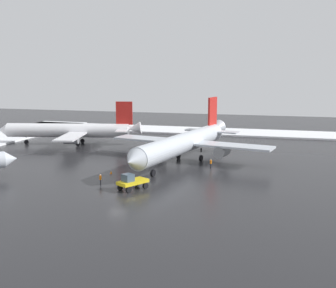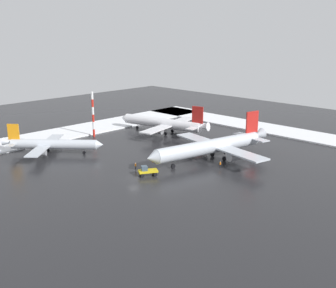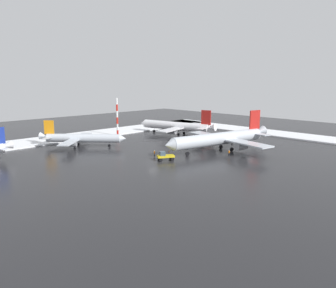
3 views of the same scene
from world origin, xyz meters
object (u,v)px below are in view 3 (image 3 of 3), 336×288
at_px(antenna_mast, 117,117).
at_px(traffic_cone_near_nose, 169,151).
at_px(airplane_far_rear, 81,138).
at_px(airplane_parked_starboard, 221,138).
at_px(pushback_tug, 165,156).
at_px(traffic_cone_mid_line, 203,145).
at_px(ground_crew_by_nose_gear, 229,152).
at_px(airplane_foreground_jet, 177,126).
at_px(ground_crew_beside_wing, 154,153).

height_order(antenna_mast, traffic_cone_near_nose, antenna_mast).
bearing_deg(airplane_far_rear, airplane_parked_starboard, -5.12).
bearing_deg(airplane_parked_starboard, pushback_tug, 2.75).
height_order(airplane_parked_starboard, traffic_cone_mid_line, airplane_parked_starboard).
distance_m(pushback_tug, antenna_mast, 43.33).
bearing_deg(traffic_cone_mid_line, ground_crew_by_nose_gear, 66.95).
bearing_deg(traffic_cone_mid_line, traffic_cone_near_nose, -4.00).
height_order(airplane_far_rear, traffic_cone_near_nose, airplane_far_rear).
xyz_separation_m(airplane_foreground_jet, traffic_cone_near_nose, (25.00, 20.78, -3.15)).
xyz_separation_m(ground_crew_by_nose_gear, traffic_cone_mid_line, (-6.27, -14.74, -0.70)).
bearing_deg(traffic_cone_mid_line, antenna_mast, -74.82).
xyz_separation_m(ground_crew_by_nose_gear, antenna_mast, (3.16, -49.50, 6.44)).
distance_m(ground_crew_by_nose_gear, antenna_mast, 50.02).
xyz_separation_m(ground_crew_beside_wing, traffic_cone_near_nose, (-7.18, -1.30, -0.70)).
bearing_deg(ground_crew_by_nose_gear, traffic_cone_mid_line, -5.25).
bearing_deg(traffic_cone_near_nose, antenna_mast, -99.26).
bearing_deg(traffic_cone_near_nose, traffic_cone_mid_line, 176.00).
bearing_deg(ground_crew_by_nose_gear, pushback_tug, 80.20).
bearing_deg(airplane_parked_starboard, ground_crew_beside_wing, -12.66).
distance_m(pushback_tug, ground_crew_by_nose_gear, 19.28).
xyz_separation_m(airplane_parked_starboard, antenna_mast, (6.82, -43.79, 3.52)).
bearing_deg(antenna_mast, airplane_parked_starboard, 98.85).
xyz_separation_m(antenna_mast, traffic_cone_near_nose, (5.50, 33.72, -7.13)).
relative_size(airplane_parked_starboard, airplane_foreground_jet, 1.14).
distance_m(airplane_far_rear, pushback_tug, 33.41).
bearing_deg(airplane_foreground_jet, ground_crew_by_nose_gear, 143.35).
bearing_deg(airplane_parked_starboard, traffic_cone_mid_line, -94.55).
distance_m(airplane_far_rear, traffic_cone_near_nose, 29.89).
distance_m(airplane_far_rear, ground_crew_by_nose_gear, 47.82).
distance_m(traffic_cone_near_nose, traffic_cone_mid_line, 14.96).
xyz_separation_m(pushback_tug, traffic_cone_mid_line, (-23.35, -5.81, -1.01)).
relative_size(airplane_foreground_jet, pushback_tug, 6.81).
height_order(ground_crew_beside_wing, traffic_cone_mid_line, ground_crew_beside_wing).
relative_size(airplane_far_rear, ground_crew_beside_wing, 13.60).
height_order(airplane_parked_starboard, ground_crew_by_nose_gear, airplane_parked_starboard).
height_order(airplane_far_rear, ground_crew_by_nose_gear, airplane_far_rear).
bearing_deg(ground_crew_beside_wing, antenna_mast, -43.51).
distance_m(pushback_tug, traffic_cone_mid_line, 24.09).
distance_m(ground_crew_by_nose_gear, ground_crew_beside_wing, 21.46).
bearing_deg(airplane_foreground_jet, antenna_mast, 43.87).
distance_m(pushback_tug, ground_crew_beside_wing, 5.70).
bearing_deg(airplane_parked_starboard, antenna_mast, -69.58).
distance_m(airplane_foreground_jet, traffic_cone_near_nose, 32.66).
height_order(airplane_foreground_jet, ground_crew_by_nose_gear, airplane_foreground_jet).
relative_size(airplane_parked_starboard, antenna_mast, 2.66).
bearing_deg(ground_crew_by_nose_gear, traffic_cone_near_nose, 46.54).
distance_m(airplane_far_rear, traffic_cone_mid_line, 40.10).
bearing_deg(airplane_parked_starboard, ground_crew_by_nose_gear, 68.89).
xyz_separation_m(airplane_far_rear, ground_crew_by_nose_gear, (-23.29, 41.72, -1.85)).
height_order(antenna_mast, traffic_cone_mid_line, antenna_mast).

